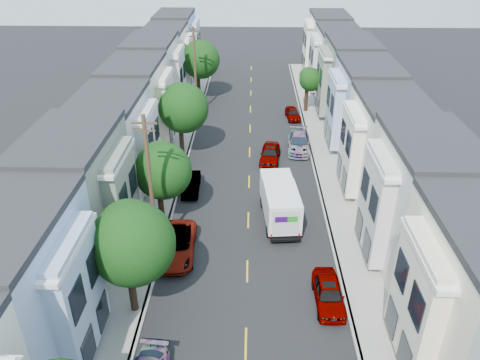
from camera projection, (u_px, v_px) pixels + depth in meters
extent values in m
plane|color=black|center=(247.00, 271.00, 30.79)|extent=(160.00, 160.00, 0.00)
cube|color=black|center=(249.00, 166.00, 43.87)|extent=(12.00, 70.00, 0.02)
cube|color=gray|center=(185.00, 165.00, 43.98)|extent=(0.30, 70.00, 0.15)
cube|color=gray|center=(314.00, 166.00, 43.70)|extent=(0.30, 70.00, 0.15)
cube|color=gray|center=(171.00, 165.00, 44.01)|extent=(2.60, 70.00, 0.15)
cube|color=gray|center=(328.00, 166.00, 43.67)|extent=(2.60, 70.00, 0.15)
cube|color=gold|center=(249.00, 166.00, 43.87)|extent=(0.12, 70.00, 0.01)
cube|color=white|center=(131.00, 165.00, 44.13)|extent=(5.00, 70.00, 8.50)
cube|color=white|center=(369.00, 168.00, 43.62)|extent=(5.00, 70.00, 8.50)
cylinder|color=black|center=(132.00, 289.00, 26.94)|extent=(0.44, 0.44, 3.24)
sphere|color=#1A5B15|center=(131.00, 244.00, 25.34)|extent=(4.70, 4.70, 4.70)
cylinder|color=black|center=(161.00, 205.00, 35.24)|extent=(0.44, 0.44, 2.88)
sphere|color=#1A5B15|center=(162.00, 171.00, 33.81)|extent=(4.20, 4.20, 4.20)
cylinder|color=black|center=(182.00, 140.00, 45.21)|extent=(0.44, 0.44, 3.21)
sphere|color=#1A5B15|center=(183.00, 108.00, 43.62)|extent=(4.70, 4.70, 4.70)
cylinder|color=black|center=(199.00, 86.00, 59.21)|extent=(0.44, 0.44, 3.51)
sphere|color=#1A5B15|center=(200.00, 60.00, 57.54)|extent=(4.70, 4.70, 4.70)
cylinder|color=black|center=(306.00, 100.00, 55.54)|extent=(0.44, 0.44, 3.00)
sphere|color=#1A5B15|center=(310.00, 80.00, 54.34)|extent=(2.73, 2.73, 2.73)
cylinder|color=#42301E|center=(151.00, 189.00, 30.24)|extent=(0.26, 0.26, 10.00)
cube|color=#42301E|center=(144.00, 123.00, 27.99)|extent=(1.60, 0.12, 0.12)
cylinder|color=#42301E|center=(195.00, 73.00, 52.92)|extent=(0.26, 0.26, 10.00)
cube|color=#42301E|center=(193.00, 32.00, 50.68)|extent=(1.60, 0.12, 0.12)
cube|color=white|center=(280.00, 206.00, 34.33)|extent=(2.38, 4.26, 2.33)
cube|color=white|center=(279.00, 186.00, 37.10)|extent=(2.38, 1.98, 2.14)
cube|color=black|center=(279.00, 214.00, 35.74)|extent=(2.19, 6.12, 0.24)
cube|color=#2D0A51|center=(277.00, 219.00, 32.35)|extent=(0.89, 0.04, 0.44)
cube|color=#198C1E|center=(289.00, 219.00, 32.33)|extent=(0.69, 0.04, 0.44)
cylinder|color=black|center=(266.00, 231.00, 34.02)|extent=(0.28, 0.89, 0.89)
cylinder|color=black|center=(295.00, 231.00, 33.97)|extent=(0.28, 0.89, 0.89)
cylinder|color=black|center=(265.00, 202.00, 37.51)|extent=(0.28, 0.89, 0.89)
cylinder|color=black|center=(291.00, 202.00, 37.46)|extent=(0.28, 0.89, 0.89)
imported|color=black|center=(270.00, 154.00, 44.46)|extent=(2.32, 4.82, 1.51)
imported|color=#9A9DA4|center=(176.00, 245.00, 32.00)|extent=(2.79, 5.63, 1.53)
imported|color=#4F0F0F|center=(191.00, 184.00, 39.59)|extent=(1.52, 3.96, 1.31)
imported|color=#AFB1C0|center=(329.00, 293.00, 27.94)|extent=(1.78, 4.47, 1.44)
imported|color=black|center=(299.00, 143.00, 46.64)|extent=(2.51, 5.27, 1.54)
imported|color=black|center=(293.00, 114.00, 54.02)|extent=(1.85, 3.94, 1.24)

